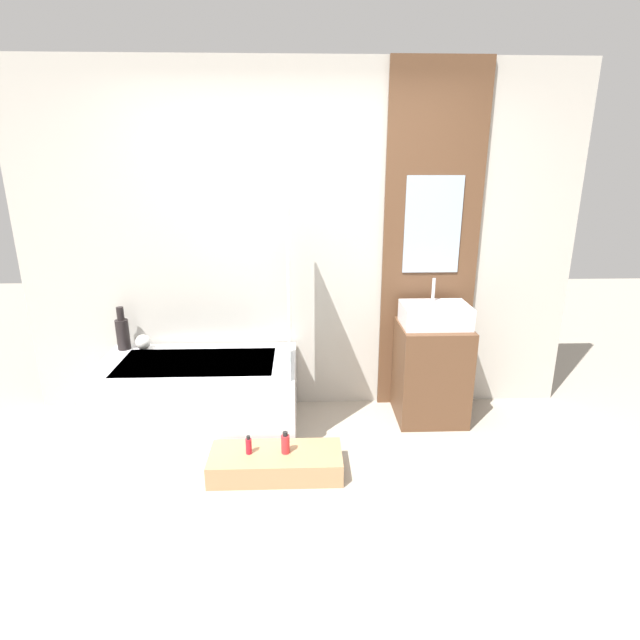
{
  "coord_description": "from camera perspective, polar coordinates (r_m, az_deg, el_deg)",
  "views": [
    {
      "loc": [
        0.02,
        -2.2,
        1.89
      ],
      "look_at": [
        0.12,
        0.69,
        0.98
      ],
      "focal_mm": 28.0,
      "sensor_mm": 36.0,
      "label": 1
    }
  ],
  "objects": [
    {
      "name": "ground_plane",
      "position": [
        2.9,
        -2.08,
        -23.3
      ],
      "size": [
        12.0,
        12.0,
        0.0
      ],
      "primitive_type": "plane",
      "color": "#A39989"
    },
    {
      "name": "glass_shower_screen",
      "position": [
        3.36,
        -3.52,
        3.38
      ],
      "size": [
        0.01,
        0.55,
        1.09
      ],
      "primitive_type": "cube",
      "color": "silver",
      "rests_on": "bathtub"
    },
    {
      "name": "vase_tall_dark",
      "position": [
        4.07,
        -21.63,
        -1.3
      ],
      "size": [
        0.1,
        0.1,
        0.33
      ],
      "color": "black",
      "rests_on": "bathtub"
    },
    {
      "name": "wooden_step_bench",
      "position": [
        3.31,
        -5.06,
        -15.96
      ],
      "size": [
        0.84,
        0.34,
        0.15
      ],
      "primitive_type": "cube",
      "color": "#A87F56",
      "rests_on": "ground_plane"
    },
    {
      "name": "wall_wood_accent",
      "position": [
        3.89,
        12.55,
        8.44
      ],
      "size": [
        0.72,
        0.04,
        2.6
      ],
      "color": "brown",
      "rests_on": "ground_plane"
    },
    {
      "name": "bottle_soap_primary",
      "position": [
        3.25,
        -8.15,
        -14.02
      ],
      "size": [
        0.04,
        0.04,
        0.12
      ],
      "color": "#B21928",
      "rests_on": "wooden_step_bench"
    },
    {
      "name": "wall_tiled_back",
      "position": [
        3.82,
        -2.31,
        8.54
      ],
      "size": [
        4.2,
        0.06,
        2.6
      ],
      "primitive_type": "cube",
      "color": "#B7B2A8",
      "rests_on": "ground_plane"
    },
    {
      "name": "sink",
      "position": [
        3.75,
        13.02,
        0.57
      ],
      "size": [
        0.49,
        0.34,
        0.33
      ],
      "color": "white",
      "rests_on": "vanity_cabinet"
    },
    {
      "name": "bathtub",
      "position": [
        3.79,
        -13.6,
        -8.39
      ],
      "size": [
        1.41,
        0.77,
        0.53
      ],
      "color": "white",
      "rests_on": "ground_plane"
    },
    {
      "name": "vanity_cabinet",
      "position": [
        3.91,
        12.57,
        -5.83
      ],
      "size": [
        0.51,
        0.48,
        0.75
      ],
      "primitive_type": "cube",
      "color": "brown",
      "rests_on": "ground_plane"
    },
    {
      "name": "bottle_soap_secondary",
      "position": [
        3.23,
        -3.98,
        -13.9
      ],
      "size": [
        0.05,
        0.05,
        0.15
      ],
      "color": "red",
      "rests_on": "wooden_step_bench"
    },
    {
      "name": "vase_round_light",
      "position": [
        4.04,
        -19.57,
        -2.39
      ],
      "size": [
        0.11,
        0.11,
        0.11
      ],
      "primitive_type": "sphere",
      "color": "silver",
      "rests_on": "bathtub"
    }
  ]
}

